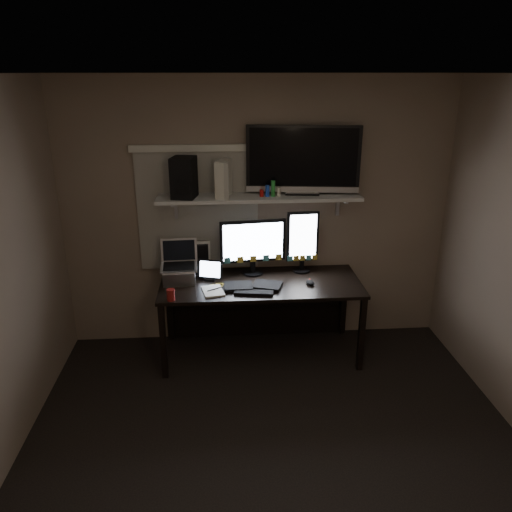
{
  "coord_description": "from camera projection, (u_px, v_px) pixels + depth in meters",
  "views": [
    {
      "loc": [
        -0.34,
        -2.69,
        2.51
      ],
      "look_at": [
        -0.06,
        1.25,
        1.05
      ],
      "focal_mm": 35.0,
      "sensor_mm": 36.0,
      "label": 1
    }
  ],
  "objects": [
    {
      "name": "window_blinds",
      "position": [
        198.0,
        212.0,
        4.59
      ],
      "size": [
        1.1,
        0.02,
        1.1
      ],
      "primitive_type": "cube",
      "color": "#AFA99D",
      "rests_on": "back_wall"
    },
    {
      "name": "laptop",
      "position": [
        179.0,
        263.0,
        4.43
      ],
      "size": [
        0.34,
        0.28,
        0.36
      ],
      "primitive_type": "cube",
      "rotation": [
        0.0,
        0.0,
        0.04
      ],
      "color": "#B5B5BA",
      "rests_on": "desk"
    },
    {
      "name": "cup",
      "position": [
        171.0,
        295.0,
        4.12
      ],
      "size": [
        0.08,
        0.08,
        0.1
      ],
      "primitive_type": "cylinder",
      "rotation": [
        0.0,
        0.0,
        -0.25
      ],
      "color": "maroon",
      "rests_on": "desk"
    },
    {
      "name": "bottles",
      "position": [
        270.0,
        189.0,
        4.35
      ],
      "size": [
        0.23,
        0.11,
        0.14
      ],
      "primitive_type": null,
      "rotation": [
        0.0,
        0.0,
        -0.26
      ],
      "color": "#A50F0C",
      "rests_on": "wall_shelf"
    },
    {
      "name": "tv",
      "position": [
        303.0,
        160.0,
        4.38
      ],
      "size": [
        1.01,
        0.31,
        0.6
      ],
      "primitive_type": "cube",
      "rotation": [
        0.0,
        0.0,
        -0.13
      ],
      "color": "black",
      "rests_on": "wall_shelf"
    },
    {
      "name": "keyboard",
      "position": [
        253.0,
        286.0,
        4.36
      ],
      "size": [
        0.53,
        0.27,
        0.03
      ],
      "primitive_type": "cube",
      "rotation": [
        0.0,
        0.0,
        -0.15
      ],
      "color": "black",
      "rests_on": "desk"
    },
    {
      "name": "back_wall",
      "position": [
        258.0,
        215.0,
        4.66
      ],
      "size": [
        3.6,
        0.0,
        3.6
      ],
      "primitive_type": "plane",
      "rotation": [
        1.57,
        0.0,
        0.0
      ],
      "color": "#6F5D4F",
      "rests_on": "floor"
    },
    {
      "name": "notepad",
      "position": [
        213.0,
        291.0,
        4.29
      ],
      "size": [
        0.21,
        0.26,
        0.01
      ],
      "primitive_type": "cube",
      "rotation": [
        0.0,
        0.0,
        0.2
      ],
      "color": "white",
      "rests_on": "desk"
    },
    {
      "name": "wall_shelf",
      "position": [
        259.0,
        197.0,
        4.42
      ],
      "size": [
        1.8,
        0.35,
        0.03
      ],
      "primitive_type": "cube",
      "color": "beige",
      "rests_on": "back_wall"
    },
    {
      "name": "monitor_landscape",
      "position": [
        253.0,
        247.0,
        4.59
      ],
      "size": [
        0.61,
        0.14,
        0.53
      ],
      "primitive_type": "cube",
      "rotation": [
        0.0,
        0.0,
        0.12
      ],
      "color": "black",
      "rests_on": "desk"
    },
    {
      "name": "desk",
      "position": [
        260.0,
        294.0,
        4.66
      ],
      "size": [
        1.8,
        0.75,
        0.73
      ],
      "color": "black",
      "rests_on": "floor"
    },
    {
      "name": "speaker",
      "position": [
        184.0,
        178.0,
        4.28
      ],
      "size": [
        0.23,
        0.27,
        0.35
      ],
      "primitive_type": "cube",
      "rotation": [
        0.0,
        0.0,
        -0.2
      ],
      "color": "black",
      "rests_on": "wall_shelf"
    },
    {
      "name": "file_sorter",
      "position": [
        196.0,
        257.0,
        4.65
      ],
      "size": [
        0.24,
        0.11,
        0.31
      ],
      "primitive_type": "cube",
      "rotation": [
        0.0,
        0.0,
        0.0
      ],
      "color": "black",
      "rests_on": "desk"
    },
    {
      "name": "game_console",
      "position": [
        224.0,
        178.0,
        4.33
      ],
      "size": [
        0.16,
        0.28,
        0.32
      ],
      "primitive_type": "cube",
      "rotation": [
        0.0,
        0.0,
        -0.3
      ],
      "color": "beige",
      "rests_on": "wall_shelf"
    },
    {
      "name": "floor",
      "position": [
        277.0,
        463.0,
        3.41
      ],
      "size": [
        3.6,
        3.6,
        0.0
      ],
      "primitive_type": "plane",
      "color": "black",
      "rests_on": "ground"
    },
    {
      "name": "sticky_notes",
      "position": [
        222.0,
        287.0,
        4.38
      ],
      "size": [
        0.3,
        0.24,
        0.0
      ],
      "primitive_type": null,
      "rotation": [
        0.0,
        0.0,
        0.15
      ],
      "color": "gold",
      "rests_on": "desk"
    },
    {
      "name": "tablet",
      "position": [
        210.0,
        270.0,
        4.49
      ],
      "size": [
        0.24,
        0.16,
        0.2
      ],
      "primitive_type": "cube",
      "rotation": [
        0.0,
        0.0,
        -0.29
      ],
      "color": "black",
      "rests_on": "desk"
    },
    {
      "name": "mouse",
      "position": [
        310.0,
        283.0,
        4.43
      ],
      "size": [
        0.09,
        0.12,
        0.04
      ],
      "primitive_type": "ellipsoid",
      "rotation": [
        0.0,
        0.0,
        0.23
      ],
      "color": "black",
      "rests_on": "desk"
    },
    {
      "name": "monitor_portrait",
      "position": [
        303.0,
        242.0,
        4.63
      ],
      "size": [
        0.3,
        0.08,
        0.59
      ],
      "primitive_type": "cube",
      "rotation": [
        0.0,
        0.0,
        0.07
      ],
      "color": "black",
      "rests_on": "desk"
    },
    {
      "name": "ceiling",
      "position": [
        285.0,
        73.0,
        2.54
      ],
      "size": [
        3.6,
        3.6,
        0.0
      ],
      "primitive_type": "plane",
      "rotation": [
        3.14,
        0.0,
        0.0
      ],
      "color": "silver",
      "rests_on": "back_wall"
    }
  ]
}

